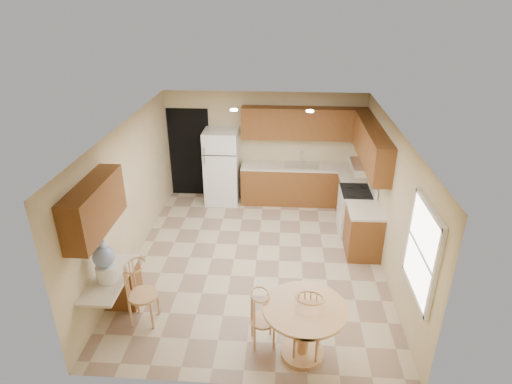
# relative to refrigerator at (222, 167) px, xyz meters

# --- Properties ---
(floor) EXTENTS (5.50, 5.50, 0.00)m
(floor) POSITION_rel_refrigerator_xyz_m (0.95, -2.40, -0.85)
(floor) COLOR #C2AE8D
(floor) RESTS_ON ground
(ceiling) EXTENTS (4.50, 5.50, 0.02)m
(ceiling) POSITION_rel_refrigerator_xyz_m (0.95, -2.40, 1.65)
(ceiling) COLOR white
(ceiling) RESTS_ON wall_back
(wall_back) EXTENTS (4.50, 0.02, 2.50)m
(wall_back) POSITION_rel_refrigerator_xyz_m (0.95, 0.35, 0.40)
(wall_back) COLOR beige
(wall_back) RESTS_ON floor
(wall_front) EXTENTS (4.50, 0.02, 2.50)m
(wall_front) POSITION_rel_refrigerator_xyz_m (0.95, -5.15, 0.40)
(wall_front) COLOR beige
(wall_front) RESTS_ON floor
(wall_left) EXTENTS (0.02, 5.50, 2.50)m
(wall_left) POSITION_rel_refrigerator_xyz_m (-1.30, -2.40, 0.40)
(wall_left) COLOR beige
(wall_left) RESTS_ON floor
(wall_right) EXTENTS (0.02, 5.50, 2.50)m
(wall_right) POSITION_rel_refrigerator_xyz_m (3.20, -2.40, 0.40)
(wall_right) COLOR beige
(wall_right) RESTS_ON floor
(doorway) EXTENTS (0.90, 0.02, 2.10)m
(doorway) POSITION_rel_refrigerator_xyz_m (-0.80, 0.34, 0.20)
(doorway) COLOR black
(doorway) RESTS_ON floor
(base_cab_back) EXTENTS (2.75, 0.60, 0.87)m
(base_cab_back) POSITION_rel_refrigerator_xyz_m (1.83, 0.05, -0.42)
(base_cab_back) COLOR brown
(base_cab_back) RESTS_ON floor
(counter_back) EXTENTS (2.75, 0.63, 0.04)m
(counter_back) POSITION_rel_refrigerator_xyz_m (1.83, 0.05, 0.04)
(counter_back) COLOR beige
(counter_back) RESTS_ON base_cab_back
(base_cab_right_a) EXTENTS (0.60, 0.59, 0.87)m
(base_cab_right_a) POSITION_rel_refrigerator_xyz_m (2.90, -0.54, -0.42)
(base_cab_right_a) COLOR brown
(base_cab_right_a) RESTS_ON floor
(counter_right_a) EXTENTS (0.63, 0.59, 0.04)m
(counter_right_a) POSITION_rel_refrigerator_xyz_m (2.90, -0.54, 0.04)
(counter_right_a) COLOR beige
(counter_right_a) RESTS_ON base_cab_right_a
(base_cab_right_b) EXTENTS (0.60, 0.80, 0.87)m
(base_cab_right_b) POSITION_rel_refrigerator_xyz_m (2.90, -2.00, -0.42)
(base_cab_right_b) COLOR brown
(base_cab_right_b) RESTS_ON floor
(counter_right_b) EXTENTS (0.63, 0.80, 0.04)m
(counter_right_b) POSITION_rel_refrigerator_xyz_m (2.90, -2.00, 0.04)
(counter_right_b) COLOR beige
(counter_right_b) RESTS_ON base_cab_right_b
(upper_cab_back) EXTENTS (2.75, 0.33, 0.70)m
(upper_cab_back) POSITION_rel_refrigerator_xyz_m (1.83, 0.19, 1.00)
(upper_cab_back) COLOR brown
(upper_cab_back) RESTS_ON wall_back
(upper_cab_right) EXTENTS (0.33, 2.42, 0.70)m
(upper_cab_right) POSITION_rel_refrigerator_xyz_m (3.04, -1.19, 1.00)
(upper_cab_right) COLOR brown
(upper_cab_right) RESTS_ON wall_right
(upper_cab_left) EXTENTS (0.33, 1.40, 0.70)m
(upper_cab_left) POSITION_rel_refrigerator_xyz_m (-1.13, -4.00, 1.00)
(upper_cab_left) COLOR brown
(upper_cab_left) RESTS_ON wall_left
(sink) EXTENTS (0.78, 0.44, 0.01)m
(sink) POSITION_rel_refrigerator_xyz_m (1.80, 0.05, 0.06)
(sink) COLOR silver
(sink) RESTS_ON counter_back
(range_hood) EXTENTS (0.50, 0.76, 0.14)m
(range_hood) POSITION_rel_refrigerator_xyz_m (2.95, -1.22, 0.57)
(range_hood) COLOR silver
(range_hood) RESTS_ON upper_cab_right
(desk_pedestal) EXTENTS (0.48, 0.42, 0.72)m
(desk_pedestal) POSITION_rel_refrigerator_xyz_m (-1.05, -3.72, -0.49)
(desk_pedestal) COLOR brown
(desk_pedestal) RESTS_ON floor
(desk_top) EXTENTS (0.50, 1.20, 0.04)m
(desk_top) POSITION_rel_refrigerator_xyz_m (-1.05, -4.10, -0.10)
(desk_top) COLOR beige
(desk_top) RESTS_ON desk_pedestal
(window) EXTENTS (0.06, 1.12, 1.30)m
(window) POSITION_rel_refrigerator_xyz_m (3.18, -4.25, 0.65)
(window) COLOR white
(window) RESTS_ON wall_right
(can_light_a) EXTENTS (0.14, 0.14, 0.02)m
(can_light_a) POSITION_rel_refrigerator_xyz_m (0.45, -1.20, 1.63)
(can_light_a) COLOR white
(can_light_a) RESTS_ON ceiling
(can_light_b) EXTENTS (0.14, 0.14, 0.02)m
(can_light_b) POSITION_rel_refrigerator_xyz_m (1.85, -1.20, 1.63)
(can_light_b) COLOR white
(can_light_b) RESTS_ON ceiling
(refrigerator) EXTENTS (0.75, 0.73, 1.71)m
(refrigerator) POSITION_rel_refrigerator_xyz_m (0.00, 0.00, 0.00)
(refrigerator) COLOR white
(refrigerator) RESTS_ON floor
(stove) EXTENTS (0.65, 0.76, 1.09)m
(stove) POSITION_rel_refrigerator_xyz_m (2.88, -1.22, -0.38)
(stove) COLOR white
(stove) RESTS_ON floor
(dining_table) EXTENTS (1.10, 1.10, 0.81)m
(dining_table) POSITION_rel_refrigerator_xyz_m (1.72, -4.60, -0.32)
(dining_table) COLOR tan
(dining_table) RESTS_ON floor
(chair_table_a) EXTENTS (0.37, 0.48, 0.84)m
(chair_table_a) POSITION_rel_refrigerator_xyz_m (1.17, -4.49, -0.34)
(chair_table_a) COLOR tan
(chair_table_a) RESTS_ON floor
(chair_table_b) EXTENTS (0.41, 0.42, 0.92)m
(chair_table_b) POSITION_rel_refrigerator_xyz_m (1.77, -4.69, -0.29)
(chair_table_b) COLOR tan
(chair_table_b) RESTS_ON floor
(chair_desk) EXTENTS (0.44, 0.57, 0.99)m
(chair_desk) POSITION_rel_refrigerator_xyz_m (-0.60, -4.19, -0.25)
(chair_desk) COLOR tan
(chair_desk) RESTS_ON floor
(water_crock) EXTENTS (0.31, 0.31, 0.64)m
(water_crock) POSITION_rel_refrigerator_xyz_m (-1.05, -4.16, 0.21)
(water_crock) COLOR white
(water_crock) RESTS_ON desk_top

